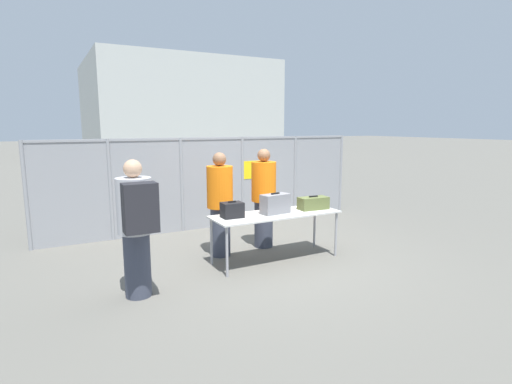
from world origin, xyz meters
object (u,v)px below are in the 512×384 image
at_px(suitcase_black, 232,210).
at_px(suitcase_olive, 313,203).
at_px(suitcase_grey, 275,204).
at_px(security_worker_near, 264,197).
at_px(traveler_hooded, 136,224).
at_px(utility_trailer, 230,194).
at_px(security_worker_far, 220,203).
at_px(inspection_table, 276,217).

relative_size(suitcase_black, suitcase_olive, 0.63).
xyz_separation_m(suitcase_black, suitcase_grey, (0.73, -0.07, 0.04)).
height_order(suitcase_grey, security_worker_near, security_worker_near).
bearing_deg(traveler_hooded, security_worker_near, 12.28).
height_order(suitcase_black, security_worker_near, security_worker_near).
height_order(suitcase_grey, utility_trailer, suitcase_grey).
distance_m(suitcase_black, security_worker_near, 1.16).
height_order(suitcase_grey, traveler_hooded, traveler_hooded).
relative_size(security_worker_near, security_worker_far, 1.02).
height_order(suitcase_black, suitcase_grey, suitcase_grey).
xyz_separation_m(suitcase_olive, utility_trailer, (0.33, 4.09, -0.49)).
xyz_separation_m(suitcase_olive, security_worker_near, (-0.53, 0.77, 0.03)).
xyz_separation_m(traveler_hooded, security_worker_far, (1.59, 1.07, -0.07)).
relative_size(inspection_table, utility_trailer, 0.47).
height_order(security_worker_near, utility_trailer, security_worker_near).
relative_size(suitcase_black, traveler_hooded, 0.18).
bearing_deg(utility_trailer, security_worker_far, -117.07).
bearing_deg(utility_trailer, inspection_table, -104.50).
distance_m(suitcase_black, suitcase_grey, 0.73).
height_order(inspection_table, suitcase_black, suitcase_black).
distance_m(inspection_table, traveler_hooded, 2.33).
bearing_deg(security_worker_near, traveler_hooded, 44.33).
xyz_separation_m(suitcase_grey, utility_trailer, (1.07, 4.07, -0.54)).
relative_size(suitcase_black, utility_trailer, 0.07).
xyz_separation_m(suitcase_black, traveler_hooded, (-1.54, -0.48, 0.07)).
distance_m(traveler_hooded, security_worker_far, 1.91).
bearing_deg(security_worker_far, suitcase_grey, 141.39).
distance_m(suitcase_grey, security_worker_far, 0.94).
distance_m(security_worker_near, security_worker_far, 0.90).
height_order(suitcase_grey, suitcase_olive, suitcase_grey).
distance_m(inspection_table, security_worker_far, 0.97).
distance_m(inspection_table, suitcase_olive, 0.74).
distance_m(suitcase_grey, suitcase_olive, 0.74).
bearing_deg(suitcase_olive, suitcase_grey, 178.66).
xyz_separation_m(traveler_hooded, utility_trailer, (3.33, 4.49, -0.58)).
relative_size(suitcase_black, suitcase_grey, 0.65).
bearing_deg(traveler_hooded, inspection_table, -2.66).
bearing_deg(suitcase_grey, inspection_table, 0.02).
bearing_deg(suitcase_grey, security_worker_far, 136.19).
bearing_deg(inspection_table, security_worker_far, 136.72).
bearing_deg(utility_trailer, security_worker_near, -104.46).
xyz_separation_m(security_worker_near, security_worker_far, (-0.89, -0.10, -0.01)).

